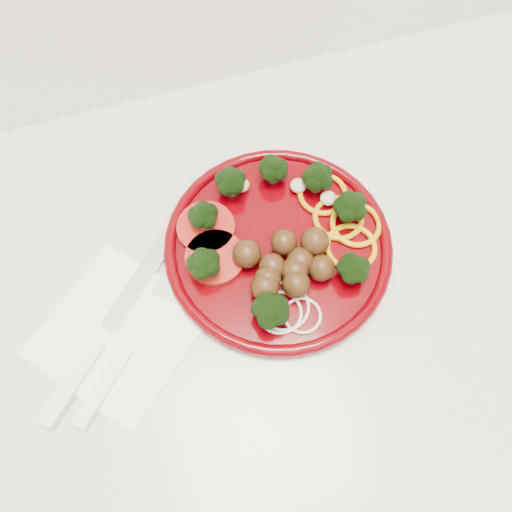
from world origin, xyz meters
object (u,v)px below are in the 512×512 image
object	(u,v)px
plate	(279,242)
fork	(118,364)
napkin	(120,332)
knife	(95,348)

from	to	relation	value
plate	fork	xyz separation A→B (m)	(-0.20, -0.08, -0.01)
plate	fork	distance (m)	0.22
plate	fork	bearing A→B (deg)	-158.70
plate	napkin	world-z (taller)	plate
plate	knife	size ratio (longest dim) A/B	1.44
knife	fork	size ratio (longest dim) A/B	1.12
plate	napkin	xyz separation A→B (m)	(-0.20, -0.04, -0.01)
fork	knife	bearing A→B (deg)	83.00
napkin	fork	bearing A→B (deg)	-101.46
plate	knife	distance (m)	0.23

